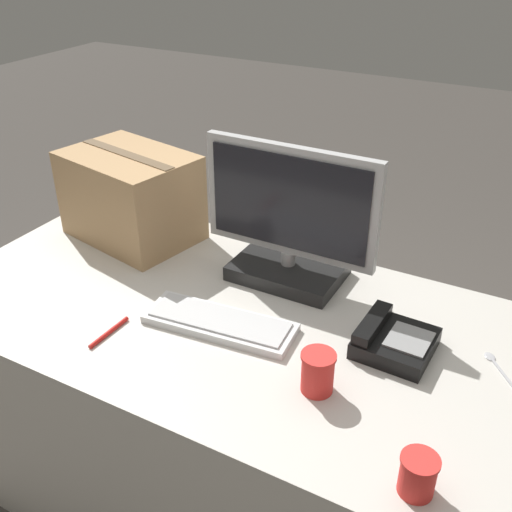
{
  "coord_description": "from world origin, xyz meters",
  "views": [
    {
      "loc": [
        0.72,
        -1.2,
        1.74
      ],
      "look_at": [
        0.02,
        0.09,
        0.89
      ],
      "focal_mm": 42.0,
      "sensor_mm": 36.0,
      "label": 1
    }
  ],
  "objects_px": {
    "monitor": "(289,229)",
    "paper_cup_right": "(418,475)",
    "paper_cup_left": "(318,372)",
    "desk_phone": "(393,340)",
    "cardboard_box": "(131,196)",
    "pen_marker": "(109,332)",
    "spoon": "(497,366)",
    "keyboard": "(220,322)"
  },
  "relations": [
    {
      "from": "desk_phone",
      "to": "paper_cup_right",
      "type": "bearing_deg",
      "value": -64.57
    },
    {
      "from": "spoon",
      "to": "cardboard_box",
      "type": "xyz_separation_m",
      "value": [
        -1.25,
        0.12,
        0.15
      ]
    },
    {
      "from": "monitor",
      "to": "spoon",
      "type": "xyz_separation_m",
      "value": [
        0.65,
        -0.13,
        -0.17
      ]
    },
    {
      "from": "monitor",
      "to": "cardboard_box",
      "type": "relative_size",
      "value": 1.13
    },
    {
      "from": "paper_cup_left",
      "to": "paper_cup_right",
      "type": "xyz_separation_m",
      "value": [
        0.29,
        -0.17,
        -0.01
      ]
    },
    {
      "from": "paper_cup_left",
      "to": "paper_cup_right",
      "type": "relative_size",
      "value": 1.19
    },
    {
      "from": "desk_phone",
      "to": "pen_marker",
      "type": "xyz_separation_m",
      "value": [
        -0.7,
        -0.31,
        -0.02
      ]
    },
    {
      "from": "desk_phone",
      "to": "paper_cup_left",
      "type": "bearing_deg",
      "value": -113.4
    },
    {
      "from": "paper_cup_right",
      "to": "pen_marker",
      "type": "bearing_deg",
      "value": 173.28
    },
    {
      "from": "monitor",
      "to": "desk_phone",
      "type": "distance_m",
      "value": 0.46
    },
    {
      "from": "paper_cup_right",
      "to": "spoon",
      "type": "distance_m",
      "value": 0.48
    },
    {
      "from": "pen_marker",
      "to": "paper_cup_left",
      "type": "bearing_deg",
      "value": 98.2
    },
    {
      "from": "desk_phone",
      "to": "keyboard",
      "type": "bearing_deg",
      "value": -161.48
    },
    {
      "from": "spoon",
      "to": "cardboard_box",
      "type": "distance_m",
      "value": 1.27
    },
    {
      "from": "keyboard",
      "to": "cardboard_box",
      "type": "relative_size",
      "value": 0.9
    },
    {
      "from": "monitor",
      "to": "paper_cup_left",
      "type": "height_order",
      "value": "monitor"
    },
    {
      "from": "spoon",
      "to": "paper_cup_right",
      "type": "bearing_deg",
      "value": 132.57
    },
    {
      "from": "keyboard",
      "to": "desk_phone",
      "type": "height_order",
      "value": "desk_phone"
    },
    {
      "from": "paper_cup_right",
      "to": "pen_marker",
      "type": "xyz_separation_m",
      "value": [
        -0.87,
        0.1,
        -0.04
      ]
    },
    {
      "from": "monitor",
      "to": "cardboard_box",
      "type": "height_order",
      "value": "monitor"
    },
    {
      "from": "monitor",
      "to": "pen_marker",
      "type": "xyz_separation_m",
      "value": [
        -0.3,
        -0.5,
        -0.16
      ]
    },
    {
      "from": "monitor",
      "to": "paper_cup_left",
      "type": "xyz_separation_m",
      "value": [
        0.29,
        -0.43,
        -0.12
      ]
    },
    {
      "from": "keyboard",
      "to": "pen_marker",
      "type": "bearing_deg",
      "value": -150.45
    },
    {
      "from": "desk_phone",
      "to": "paper_cup_left",
      "type": "relative_size",
      "value": 1.87
    },
    {
      "from": "paper_cup_left",
      "to": "paper_cup_right",
      "type": "bearing_deg",
      "value": -31.02
    },
    {
      "from": "desk_phone",
      "to": "spoon",
      "type": "xyz_separation_m",
      "value": [
        0.25,
        0.06,
        -0.03
      ]
    },
    {
      "from": "monitor",
      "to": "spoon",
      "type": "relative_size",
      "value": 3.94
    },
    {
      "from": "keyboard",
      "to": "pen_marker",
      "type": "height_order",
      "value": "keyboard"
    },
    {
      "from": "desk_phone",
      "to": "pen_marker",
      "type": "height_order",
      "value": "desk_phone"
    },
    {
      "from": "cardboard_box",
      "to": "pen_marker",
      "type": "distance_m",
      "value": 0.59
    },
    {
      "from": "paper_cup_left",
      "to": "keyboard",
      "type": "bearing_deg",
      "value": 162.99
    },
    {
      "from": "monitor",
      "to": "paper_cup_right",
      "type": "relative_size",
      "value": 6.09
    },
    {
      "from": "keyboard",
      "to": "paper_cup_left",
      "type": "height_order",
      "value": "paper_cup_left"
    },
    {
      "from": "keyboard",
      "to": "desk_phone",
      "type": "xyz_separation_m",
      "value": [
        0.45,
        0.13,
        0.02
      ]
    },
    {
      "from": "desk_phone",
      "to": "cardboard_box",
      "type": "xyz_separation_m",
      "value": [
        -1.0,
        0.19,
        0.12
      ]
    },
    {
      "from": "cardboard_box",
      "to": "paper_cup_right",
      "type": "bearing_deg",
      "value": -26.87
    },
    {
      "from": "monitor",
      "to": "paper_cup_right",
      "type": "height_order",
      "value": "monitor"
    },
    {
      "from": "desk_phone",
      "to": "paper_cup_right",
      "type": "xyz_separation_m",
      "value": [
        0.18,
        -0.41,
        0.02
      ]
    },
    {
      "from": "spoon",
      "to": "pen_marker",
      "type": "distance_m",
      "value": 1.02
    },
    {
      "from": "paper_cup_right",
      "to": "monitor",
      "type": "bearing_deg",
      "value": 133.71
    },
    {
      "from": "desk_phone",
      "to": "cardboard_box",
      "type": "height_order",
      "value": "cardboard_box"
    },
    {
      "from": "desk_phone",
      "to": "paper_cup_right",
      "type": "relative_size",
      "value": 2.22
    }
  ]
}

